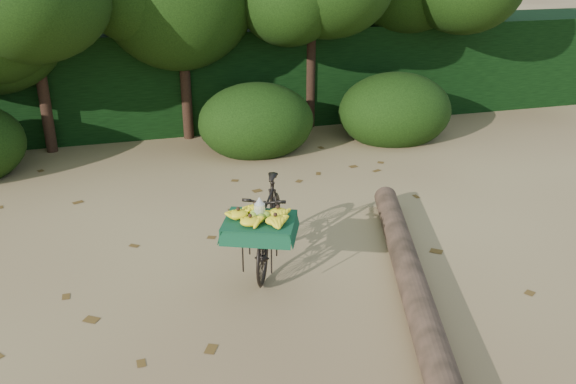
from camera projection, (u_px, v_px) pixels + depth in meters
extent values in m
plane|color=tan|center=(210.00, 297.00, 6.03)|extent=(80.00, 80.00, 0.00)
imported|color=black|center=(269.00, 223.00, 6.52)|extent=(1.02, 1.61, 0.94)
cube|color=black|center=(260.00, 222.00, 5.86)|extent=(0.47, 0.51, 0.02)
cube|color=#134721|center=(260.00, 220.00, 5.85)|extent=(0.84, 0.78, 0.01)
ellipsoid|color=olive|center=(266.00, 216.00, 5.83)|extent=(0.09, 0.07, 0.10)
ellipsoid|color=olive|center=(262.00, 213.00, 5.88)|extent=(0.09, 0.07, 0.10)
ellipsoid|color=olive|center=(255.00, 214.00, 5.87)|extent=(0.09, 0.07, 0.10)
ellipsoid|color=olive|center=(253.00, 217.00, 5.81)|extent=(0.09, 0.07, 0.10)
ellipsoid|color=olive|center=(261.00, 218.00, 5.78)|extent=(0.09, 0.07, 0.10)
cylinder|color=#EAE5C6|center=(260.00, 211.00, 5.83)|extent=(0.11, 0.11, 0.14)
cylinder|color=brown|center=(409.00, 273.00, 6.18)|extent=(1.48, 3.90, 0.29)
cube|color=black|center=(152.00, 78.00, 11.28)|extent=(26.00, 1.80, 1.80)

